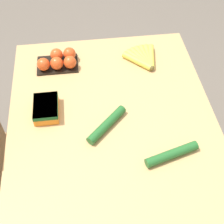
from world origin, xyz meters
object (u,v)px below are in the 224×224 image
at_px(cucumber_near, 107,124).
at_px(banana_bunch, 144,58).
at_px(tomato_pack, 59,60).
at_px(carrot_bag, 46,108).
at_px(cucumber_far, 172,154).

bearing_deg(cucumber_near, banana_bunch, -30.39).
distance_m(banana_bunch, tomato_pack, 0.47).
bearing_deg(carrot_bag, cucumber_far, -120.72).
xyz_separation_m(carrot_bag, cucumber_far, (-0.32, -0.53, -0.01)).
bearing_deg(cucumber_near, cucumber_far, -126.78).
height_order(banana_bunch, cucumber_far, cucumber_far).
relative_size(banana_bunch, carrot_bag, 1.24).
relative_size(tomato_pack, cucumber_near, 1.11).
xyz_separation_m(banana_bunch, carrot_bag, (-0.31, 0.53, 0.02)).
relative_size(banana_bunch, tomato_pack, 0.91).
distance_m(carrot_bag, cucumber_near, 0.30).
height_order(carrot_bag, cucumber_far, carrot_bag).
bearing_deg(carrot_bag, banana_bunch, -59.56).
bearing_deg(cucumber_near, carrot_bag, 65.71).
bearing_deg(tomato_pack, cucumber_far, -144.19).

